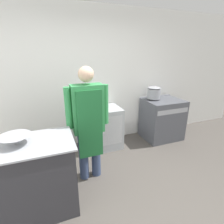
% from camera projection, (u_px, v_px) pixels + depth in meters
% --- Properties ---
extents(ground_plane, '(14.00, 14.00, 0.00)m').
position_uv_depth(ground_plane, '(133.00, 209.00, 2.20)').
color(ground_plane, '#4C4742').
extents(wall_back, '(8.00, 0.05, 2.70)m').
position_uv_depth(wall_back, '(91.00, 79.00, 3.47)').
color(wall_back, white).
rests_on(wall_back, ground_plane).
extents(prep_counter, '(1.29, 0.65, 0.92)m').
position_uv_depth(prep_counter, '(20.00, 181.00, 2.02)').
color(prep_counter, '#2D2D33').
rests_on(prep_counter, ground_plane).
extents(stove, '(0.81, 0.67, 0.91)m').
position_uv_depth(stove, '(162.00, 119.00, 3.91)').
color(stove, '#4C4F56').
rests_on(stove, ground_plane).
extents(fridge_unit, '(0.68, 0.57, 0.83)m').
position_uv_depth(fridge_unit, '(103.00, 128.00, 3.53)').
color(fridge_unit, '#A8ADB2').
rests_on(fridge_unit, ground_plane).
extents(person_cook, '(0.61, 0.24, 1.70)m').
position_uv_depth(person_cook, '(88.00, 120.00, 2.47)').
color(person_cook, '#38476B').
rests_on(person_cook, ground_plane).
extents(mixing_bowl, '(0.33, 0.33, 0.11)m').
position_uv_depth(mixing_bowl, '(15.00, 140.00, 1.88)').
color(mixing_bowl, '#9EA0A8').
rests_on(mixing_bowl, prep_counter).
extents(stock_pot, '(0.28, 0.28, 0.26)m').
position_uv_depth(stock_pot, '(154.00, 93.00, 3.76)').
color(stock_pot, '#9EA0A8').
rests_on(stock_pot, stove).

